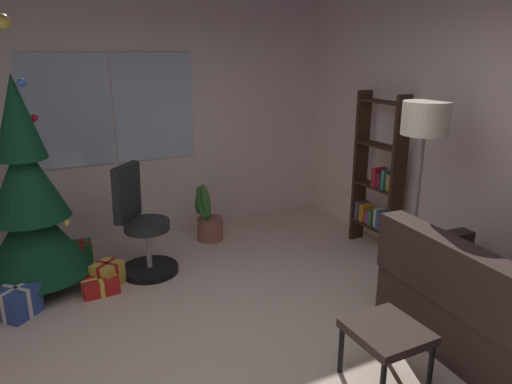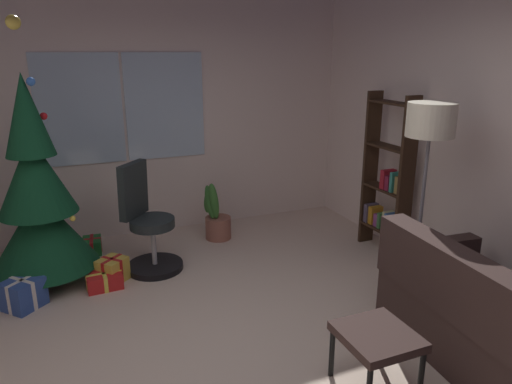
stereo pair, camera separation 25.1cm
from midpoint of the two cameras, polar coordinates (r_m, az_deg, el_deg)
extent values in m
cube|color=beige|center=(3.56, 0.87, -20.82)|extent=(4.66, 5.66, 0.10)
cube|color=silver|center=(5.63, -10.97, 8.82)|extent=(4.66, 0.10, 2.74)
cube|color=silver|center=(5.45, -19.44, 9.39)|extent=(0.90, 0.03, 1.20)
cube|color=silver|center=(5.58, -9.73, 10.24)|extent=(0.90, 0.03, 1.20)
cube|color=#342521|center=(3.84, 29.47, -15.38)|extent=(1.01, 1.79, 0.43)
cube|color=#342521|center=(3.39, 26.31, -10.73)|extent=(0.33, 1.73, 0.45)
cube|color=#342521|center=(4.19, 22.19, -6.88)|extent=(0.89, 0.21, 0.20)
cube|color=red|center=(3.88, 21.48, -7.61)|extent=(0.18, 0.41, 0.41)
cube|color=#342521|center=(3.24, 16.80, -16.50)|extent=(0.45, 0.47, 0.06)
cylinder|color=black|center=(3.34, 21.64, -20.11)|extent=(0.04, 0.04, 0.35)
cylinder|color=black|center=(3.38, 11.44, -18.68)|extent=(0.04, 0.04, 0.35)
cylinder|color=black|center=(3.59, 16.90, -16.84)|extent=(0.04, 0.04, 0.35)
cylinder|color=#4C331E|center=(4.91, -22.61, -9.14)|extent=(0.12, 0.12, 0.16)
cone|color=#0F3F23|center=(4.75, -23.20, -4.31)|extent=(0.96, 0.96, 0.72)
cone|color=#0F3F23|center=(4.60, -23.96, 1.94)|extent=(0.69, 0.69, 0.72)
cone|color=#0F3F23|center=(4.50, -24.76, 8.53)|extent=(0.42, 0.42, 0.72)
sphere|color=red|center=(4.59, -23.01, 8.49)|extent=(0.07, 0.07, 0.07)
sphere|color=gold|center=(4.49, -19.94, -3.07)|extent=(0.05, 0.05, 0.05)
sphere|color=silver|center=(4.97, -23.02, -0.09)|extent=(0.06, 0.06, 0.06)
sphere|color=blue|center=(4.42, -24.25, 12.15)|extent=(0.07, 0.07, 0.07)
sphere|color=#F2D14C|center=(4.48, -25.99, 18.08)|extent=(0.12, 0.12, 0.12)
cube|color=red|center=(4.62, -16.49, -10.30)|extent=(0.33, 0.25, 0.14)
cube|color=#EAD84C|center=(4.62, -16.49, -10.30)|extent=(0.32, 0.05, 0.15)
cube|color=#EAD84C|center=(4.62, -16.49, -10.30)|extent=(0.05, 0.24, 0.15)
cube|color=#1E722D|center=(5.42, -18.07, -6.23)|extent=(0.22, 0.29, 0.16)
cube|color=red|center=(5.42, -18.07, -6.23)|extent=(0.06, 0.28, 0.17)
cube|color=red|center=(5.42, -18.07, -6.23)|extent=(0.20, 0.05, 0.17)
cube|color=gold|center=(4.70, -15.59, -9.15)|extent=(0.33, 0.33, 0.23)
cube|color=#B21919|center=(4.70, -15.59, -9.15)|extent=(0.21, 0.20, 0.24)
cube|color=#B21919|center=(4.70, -15.59, -9.15)|extent=(0.18, 0.19, 0.24)
cube|color=#2D4C99|center=(4.51, -25.01, -11.18)|extent=(0.39, 0.39, 0.25)
cube|color=silver|center=(4.51, -25.01, -11.18)|extent=(0.21, 0.22, 0.26)
cube|color=silver|center=(4.51, -25.01, -11.18)|extent=(0.24, 0.23, 0.26)
cylinder|color=black|center=(4.88, -10.72, -8.89)|extent=(0.56, 0.56, 0.06)
cylinder|color=#B2B2B7|center=(4.78, -10.88, -6.20)|extent=(0.05, 0.05, 0.44)
cylinder|color=black|center=(4.70, -11.03, -3.74)|extent=(0.44, 0.44, 0.09)
cube|color=black|center=(4.70, -13.26, 0.23)|extent=(0.33, 0.36, 0.54)
cube|color=#312014|center=(4.96, 19.19, 1.10)|extent=(0.18, 0.04, 1.72)
cube|color=#312014|center=(5.41, 15.02, 2.70)|extent=(0.18, 0.04, 1.72)
cube|color=#312014|center=(5.36, 16.47, -4.37)|extent=(0.18, 0.56, 0.02)
cube|color=#312014|center=(5.22, 16.88, 0.31)|extent=(0.18, 0.56, 0.02)
cube|color=#312014|center=(5.12, 17.30, 5.21)|extent=(0.18, 0.56, 0.02)
cube|color=#312014|center=(5.05, 17.76, 10.28)|extent=(0.18, 0.56, 0.02)
cube|color=maroon|center=(5.18, 18.03, -3.88)|extent=(0.17, 0.07, 0.21)
cube|color=#2A508A|center=(5.23, 17.51, -3.60)|extent=(0.16, 0.06, 0.21)
cube|color=beige|center=(5.30, 17.13, -3.36)|extent=(0.13, 0.06, 0.20)
cube|color=#386D3B|center=(5.35, 16.58, -3.30)|extent=(0.15, 0.04, 0.17)
cube|color=#7D3874|center=(5.40, 16.20, -3.27)|extent=(0.14, 0.07, 0.14)
cube|color=#BA7A1C|center=(5.45, 15.62, -2.71)|extent=(0.15, 0.07, 0.20)
cube|color=#4C4359|center=(5.50, 15.11, -2.44)|extent=(0.16, 0.06, 0.21)
cube|color=olive|center=(5.05, 18.65, 0.81)|extent=(0.14, 0.06, 0.18)
cube|color=teal|center=(5.09, 18.09, 1.17)|extent=(0.15, 0.04, 0.21)
cube|color=maroon|center=(5.14, 17.61, 1.06)|extent=(0.16, 0.06, 0.16)
cube|color=maroon|center=(5.19, 17.12, 1.49)|extent=(0.17, 0.06, 0.20)
cylinder|color=slate|center=(4.63, 20.03, -11.37)|extent=(0.28, 0.28, 0.03)
cylinder|color=slate|center=(4.35, 20.97, -2.92)|extent=(0.03, 0.03, 1.41)
cylinder|color=#F5EBCB|center=(4.16, 22.18, 8.13)|extent=(0.39, 0.39, 0.28)
cylinder|color=#935849|center=(5.52, -3.33, -4.38)|extent=(0.30, 0.30, 0.26)
ellipsoid|color=#336A2A|center=(5.47, -3.85, -1.01)|extent=(0.17, 0.21, 0.40)
ellipsoid|color=#336A2A|center=(5.40, -4.31, -1.24)|extent=(0.14, 0.23, 0.41)
ellipsoid|color=#336A2A|center=(5.57, -4.56, -1.21)|extent=(0.13, 0.19, 0.32)
ellipsoid|color=#336A2A|center=(5.35, -3.80, -1.16)|extent=(0.19, 0.16, 0.45)
camera|label=1|loc=(0.13, -88.16, 0.55)|focal=32.87mm
camera|label=2|loc=(0.13, 91.84, -0.55)|focal=32.87mm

